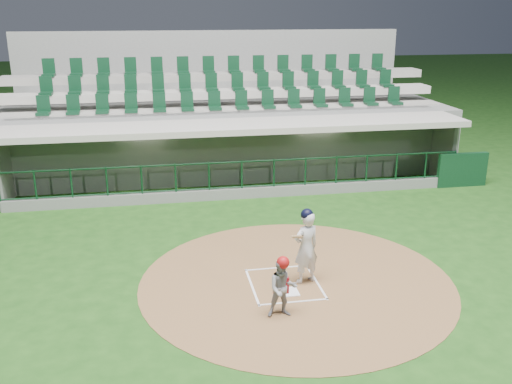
# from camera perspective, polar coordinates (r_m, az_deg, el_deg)

# --- Properties ---
(ground) EXTENTS (120.00, 120.00, 0.00)m
(ground) POSITION_cam_1_polar(r_m,az_deg,el_deg) (13.43, 2.58, -8.66)
(ground) COLOR #194112
(ground) RESTS_ON ground
(dirt_circle) EXTENTS (7.20, 7.20, 0.01)m
(dirt_circle) POSITION_cam_1_polar(r_m,az_deg,el_deg) (13.31, 4.05, -8.90)
(dirt_circle) COLOR brown
(dirt_circle) RESTS_ON ground
(home_plate) EXTENTS (0.43, 0.43, 0.02)m
(home_plate) POSITION_cam_1_polar(r_m,az_deg,el_deg) (12.81, 3.28, -9.95)
(home_plate) COLOR white
(home_plate) RESTS_ON dirt_circle
(batter_box_chalk) EXTENTS (1.55, 1.80, 0.01)m
(batter_box_chalk) POSITION_cam_1_polar(r_m,az_deg,el_deg) (13.16, 2.87, -9.16)
(batter_box_chalk) COLOR white
(batter_box_chalk) RESTS_ON ground
(dugout_structure) EXTENTS (16.40, 3.70, 3.00)m
(dugout_structure) POSITION_cam_1_polar(r_m,az_deg,el_deg) (20.33, -2.10, 3.60)
(dugout_structure) COLOR slate
(dugout_structure) RESTS_ON ground
(seating_deck) EXTENTS (17.00, 6.72, 5.15)m
(seating_deck) POSITION_cam_1_polar(r_m,az_deg,el_deg) (23.21, -3.35, 6.57)
(seating_deck) COLOR slate
(seating_deck) RESTS_ON ground
(batter) EXTENTS (0.90, 0.94, 1.78)m
(batter) POSITION_cam_1_polar(r_m,az_deg,el_deg) (12.92, 5.03, -5.40)
(batter) COLOR silver
(batter) RESTS_ON dirt_circle
(catcher) EXTENTS (0.62, 0.50, 1.32)m
(catcher) POSITION_cam_1_polar(r_m,az_deg,el_deg) (11.63, 2.67, -9.48)
(catcher) COLOR gray
(catcher) RESTS_ON dirt_circle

